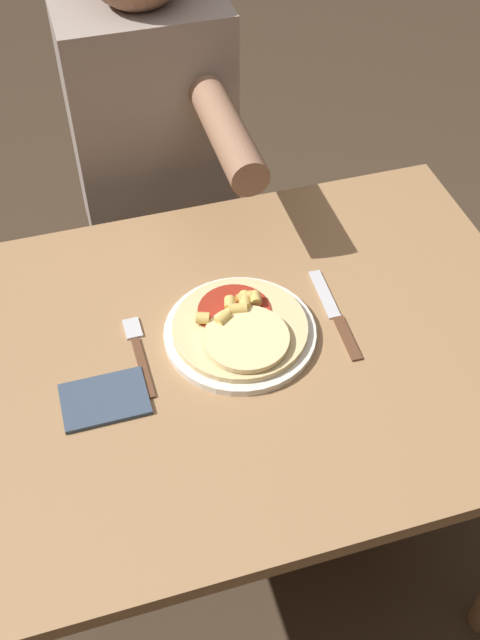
{
  "coord_description": "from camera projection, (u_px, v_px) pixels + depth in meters",
  "views": [
    {
      "loc": [
        -0.21,
        -0.79,
        1.7
      ],
      "look_at": [
        0.03,
        0.02,
        0.78
      ],
      "focal_mm": 42.0,
      "sensor_mm": 36.0,
      "label": 1
    }
  ],
  "objects": [
    {
      "name": "dining_table",
      "position": [
        229.0,
        393.0,
        1.35
      ],
      "size": [
        1.1,
        0.77,
        0.74
      ],
      "color": "#9E754C",
      "rests_on": "ground_plane"
    },
    {
      "name": "fork",
      "position": [
        138.0,
        351.0,
        1.25
      ],
      "size": [
        0.03,
        0.18,
        0.0
      ],
      "color": "brown",
      "rests_on": "dining_table"
    },
    {
      "name": "pizza",
      "position": [
        241.0,
        328.0,
        1.26
      ],
      "size": [
        0.23,
        0.23,
        0.04
      ],
      "color": "#E0C689",
      "rests_on": "plate"
    },
    {
      "name": "plate",
      "position": [
        240.0,
        333.0,
        1.27
      ],
      "size": [
        0.26,
        0.26,
        0.01
      ],
      "color": "silver",
      "rests_on": "dining_table"
    },
    {
      "name": "person_diner",
      "position": [
        154.0,
        148.0,
        1.65
      ],
      "size": [
        0.33,
        0.52,
        1.27
      ],
      "color": "#2D2D38",
      "rests_on": "ground_plane"
    },
    {
      "name": "knife",
      "position": [
        335.0,
        315.0,
        1.31
      ],
      "size": [
        0.03,
        0.22,
        0.0
      ],
      "color": "brown",
      "rests_on": "dining_table"
    },
    {
      "name": "napkin",
      "position": [
        105.0,
        399.0,
        1.18
      ],
      "size": [
        0.14,
        0.09,
        0.01
      ],
      "color": "#38475B",
      "rests_on": "dining_table"
    },
    {
      "name": "ground_plane",
      "position": [
        232.0,
        549.0,
        1.8
      ],
      "size": [
        8.0,
        8.0,
        0.0
      ],
      "primitive_type": "plane",
      "color": "#423323"
    }
  ]
}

